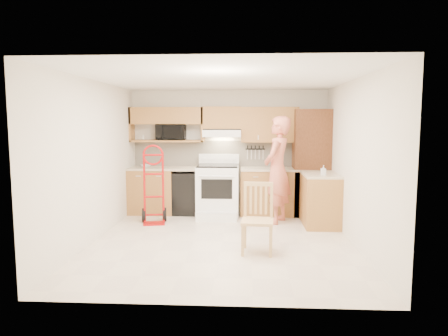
# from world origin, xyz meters

# --- Properties ---
(floor) EXTENTS (4.00, 4.50, 0.02)m
(floor) POSITION_xyz_m (0.00, 0.00, -0.01)
(floor) COLOR beige
(floor) RESTS_ON ground
(ceiling) EXTENTS (4.00, 4.50, 0.02)m
(ceiling) POSITION_xyz_m (0.00, 0.00, 2.51)
(ceiling) COLOR white
(ceiling) RESTS_ON ground
(wall_back) EXTENTS (4.00, 0.02, 2.50)m
(wall_back) POSITION_xyz_m (0.00, 2.26, 1.25)
(wall_back) COLOR beige
(wall_back) RESTS_ON ground
(wall_front) EXTENTS (4.00, 0.02, 2.50)m
(wall_front) POSITION_xyz_m (0.00, -2.26, 1.25)
(wall_front) COLOR beige
(wall_front) RESTS_ON ground
(wall_left) EXTENTS (0.02, 4.50, 2.50)m
(wall_left) POSITION_xyz_m (-2.01, 0.00, 1.25)
(wall_left) COLOR beige
(wall_left) RESTS_ON ground
(wall_right) EXTENTS (0.02, 4.50, 2.50)m
(wall_right) POSITION_xyz_m (2.01, 0.00, 1.25)
(wall_right) COLOR beige
(wall_right) RESTS_ON ground
(backsplash) EXTENTS (3.92, 0.03, 0.55)m
(backsplash) POSITION_xyz_m (0.00, 2.23, 1.20)
(backsplash) COLOR beige
(backsplash) RESTS_ON wall_back
(lower_cab_left) EXTENTS (0.90, 0.60, 0.90)m
(lower_cab_left) POSITION_xyz_m (-1.55, 1.95, 0.45)
(lower_cab_left) COLOR #9F6E31
(lower_cab_left) RESTS_ON ground
(dishwasher) EXTENTS (0.60, 0.60, 0.85)m
(dishwasher) POSITION_xyz_m (-0.80, 1.95, 0.42)
(dishwasher) COLOR black
(dishwasher) RESTS_ON ground
(lower_cab_right) EXTENTS (1.14, 0.60, 0.90)m
(lower_cab_right) POSITION_xyz_m (0.83, 1.95, 0.45)
(lower_cab_right) COLOR #9F6E31
(lower_cab_right) RESTS_ON ground
(countertop_left) EXTENTS (1.50, 0.63, 0.04)m
(countertop_left) POSITION_xyz_m (-1.25, 1.95, 0.92)
(countertop_left) COLOR #C2B092
(countertop_left) RESTS_ON lower_cab_left
(countertop_right) EXTENTS (1.14, 0.63, 0.04)m
(countertop_right) POSITION_xyz_m (0.83, 1.95, 0.92)
(countertop_right) COLOR #C2B092
(countertop_right) RESTS_ON lower_cab_right
(cab_return_right) EXTENTS (0.60, 1.00, 0.90)m
(cab_return_right) POSITION_xyz_m (1.70, 1.15, 0.45)
(cab_return_right) COLOR #9F6E31
(cab_return_right) RESTS_ON ground
(countertop_return) EXTENTS (0.63, 1.00, 0.04)m
(countertop_return) POSITION_xyz_m (1.70, 1.15, 0.92)
(countertop_return) COLOR #C2B092
(countertop_return) RESTS_ON cab_return_right
(pantry_tall) EXTENTS (0.70, 0.60, 2.10)m
(pantry_tall) POSITION_xyz_m (1.65, 1.95, 1.05)
(pantry_tall) COLOR brown
(pantry_tall) RESTS_ON ground
(upper_cab_left) EXTENTS (1.50, 0.33, 0.34)m
(upper_cab_left) POSITION_xyz_m (-1.25, 2.08, 1.98)
(upper_cab_left) COLOR #9F6E31
(upper_cab_left) RESTS_ON wall_back
(upper_shelf_mw) EXTENTS (1.50, 0.33, 0.04)m
(upper_shelf_mw) POSITION_xyz_m (-1.25, 2.08, 1.47)
(upper_shelf_mw) COLOR #9F6E31
(upper_shelf_mw) RESTS_ON wall_back
(upper_cab_center) EXTENTS (0.76, 0.33, 0.44)m
(upper_cab_center) POSITION_xyz_m (-0.12, 2.08, 1.94)
(upper_cab_center) COLOR #9F6E31
(upper_cab_center) RESTS_ON wall_back
(upper_cab_right) EXTENTS (1.14, 0.33, 0.70)m
(upper_cab_right) POSITION_xyz_m (0.83, 2.08, 1.80)
(upper_cab_right) COLOR #9F6E31
(upper_cab_right) RESTS_ON wall_back
(range_hood) EXTENTS (0.76, 0.46, 0.14)m
(range_hood) POSITION_xyz_m (-0.12, 2.02, 1.63)
(range_hood) COLOR white
(range_hood) RESTS_ON wall_back
(knife_strip) EXTENTS (0.40, 0.05, 0.29)m
(knife_strip) POSITION_xyz_m (0.55, 2.21, 1.24)
(knife_strip) COLOR black
(knife_strip) RESTS_ON backsplash
(microwave) EXTENTS (0.59, 0.40, 0.32)m
(microwave) POSITION_xyz_m (-1.17, 2.08, 1.65)
(microwave) COLOR black
(microwave) RESTS_ON upper_shelf_mw
(range) EXTENTS (0.82, 1.08, 1.21)m
(range) POSITION_xyz_m (-0.19, 1.72, 0.60)
(range) COLOR white
(range) RESTS_ON ground
(person) EXTENTS (0.71, 0.84, 1.96)m
(person) POSITION_xyz_m (0.94, 1.28, 0.98)
(person) COLOR #CD6951
(person) RESTS_ON ground
(hand_truck) EXTENTS (0.60, 0.56, 1.30)m
(hand_truck) POSITION_xyz_m (-1.33, 1.12, 0.65)
(hand_truck) COLOR #AB0C0C
(hand_truck) RESTS_ON ground
(dining_chair) EXTENTS (0.48, 0.52, 0.99)m
(dining_chair) POSITION_xyz_m (0.53, -0.51, 0.50)
(dining_chair) COLOR tan
(dining_chair) RESTS_ON ground
(soap_bottle) EXTENTS (0.08, 0.08, 0.17)m
(soap_bottle) POSITION_xyz_m (1.70, 0.90, 1.03)
(soap_bottle) COLOR white
(soap_bottle) RESTS_ON countertop_return
(bowl) EXTENTS (0.27, 0.27, 0.05)m
(bowl) POSITION_xyz_m (-1.67, 1.95, 0.97)
(bowl) COLOR white
(bowl) RESTS_ON countertop_left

